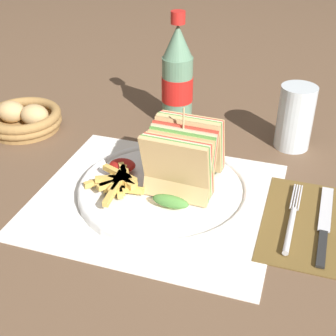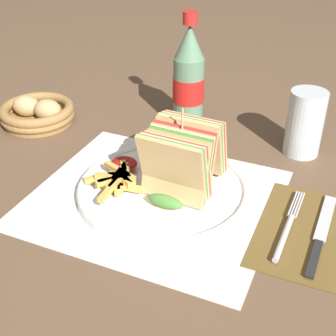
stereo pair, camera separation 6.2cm
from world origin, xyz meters
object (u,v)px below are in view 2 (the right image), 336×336
Objects in this scene: bread_basket at (37,113)px; fork at (287,230)px; club_sandwich at (184,159)px; glass_near at (304,127)px; knife at (321,234)px; plate_main at (163,189)px; coke_bottle_near at (189,80)px.

fork is at bearing -15.66° from bread_basket.
club_sandwich is 1.32× the size of glass_near.
knife is (0.23, -0.02, -0.06)m from club_sandwich.
coke_bottle_near is (-0.06, 0.25, 0.09)m from plate_main.
knife is at bearing -13.18° from bread_basket.
glass_near reaches higher than bread_basket.
glass_near is (-0.02, 0.25, 0.05)m from fork.
knife is 1.26× the size of bread_basket.
knife is at bearing -73.19° from glass_near.
bread_basket is at bearing 158.98° from plate_main.
bread_basket reaches higher than knife.
knife is at bearing 18.20° from fork.
coke_bottle_near is at bearing 102.41° from plate_main.
glass_near is 0.80× the size of bread_basket.
knife is 0.42m from coke_bottle_near.
knife is at bearing -5.11° from club_sandwich.
glass_near is at bearing 96.61° from fork.
club_sandwich is at bearing 176.08° from knife.
coke_bottle_near is at bearing 141.38° from knife.
coke_bottle_near is 1.51× the size of bread_basket.
club_sandwich reaches higher than glass_near.
coke_bottle_near is 0.25m from glass_near.
knife is 0.25m from glass_near.
fork is 0.75× the size of coke_bottle_near.
club_sandwich is at bearing -125.22° from glass_near.
coke_bottle_near is at bearing 135.07° from fork.
fork is 0.58m from bread_basket.
fork is at bearing -84.58° from glass_near.
bread_basket reaches higher than fork.
club_sandwich is 0.41m from bread_basket.
glass_near is at bearing 54.78° from club_sandwich.
fork is at bearing -5.98° from plate_main.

